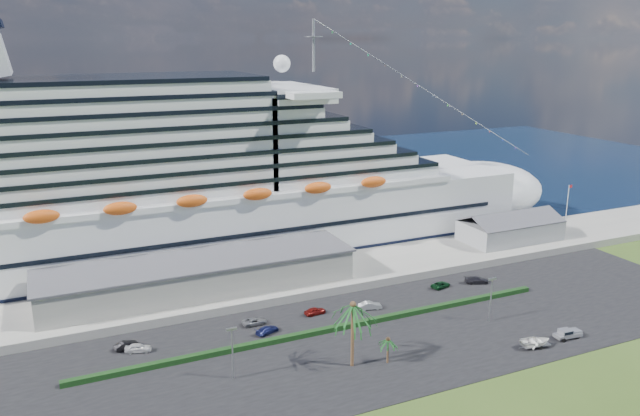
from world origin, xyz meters
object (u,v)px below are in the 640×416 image
parked_car_3 (267,330)px  boat_trailer (536,341)px  cruise_ship (187,189)px  pickup_truck (568,333)px

parked_car_3 → boat_trailer: size_ratio=0.70×
cruise_ship → pickup_truck: 84.56m
pickup_truck → cruise_ship: bearing=126.3°
parked_car_3 → pickup_truck: pickup_truck is taller
cruise_ship → parked_car_3: cruise_ship is taller
parked_car_3 → boat_trailer: boat_trailer is taller
cruise_ship → boat_trailer: bearing=-58.1°
pickup_truck → boat_trailer: size_ratio=0.81×
parked_car_3 → pickup_truck: size_ratio=0.86×
cruise_ship → boat_trailer: (41.85, -67.32, -15.42)m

